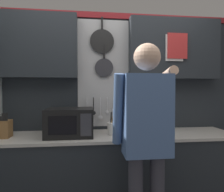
# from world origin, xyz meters

# --- Properties ---
(base_cabinet_counter) EXTENTS (2.59, 0.60, 0.92)m
(base_cabinet_counter) POSITION_xyz_m (0.00, -0.00, 0.46)
(base_cabinet_counter) COLOR #23282D
(base_cabinet_counter) RESTS_ON ground_plane
(back_wall_unit) EXTENTS (3.16, 0.23, 2.33)m
(back_wall_unit) POSITION_xyz_m (0.02, 0.26, 1.50)
(back_wall_unit) COLOR #23282D
(back_wall_unit) RESTS_ON ground_plane
(microwave) EXTENTS (0.48, 0.38, 0.29)m
(microwave) POSITION_xyz_m (-0.51, -0.02, 1.07)
(microwave) COLOR black
(microwave) RESTS_ON base_cabinet_counter
(knife_block) EXTENTS (0.11, 0.15, 0.25)m
(knife_block) POSITION_xyz_m (-1.15, -0.02, 1.02)
(knife_block) COLOR brown
(knife_block) RESTS_ON base_cabinet_counter
(utensil_crock) EXTENTS (0.13, 0.13, 0.34)m
(utensil_crock) POSITION_xyz_m (-0.05, -0.02, 1.00)
(utensil_crock) COLOR white
(utensil_crock) RESTS_ON base_cabinet_counter
(person) EXTENTS (0.54, 0.69, 1.77)m
(person) POSITION_xyz_m (0.15, -0.55, 1.07)
(person) COLOR #383842
(person) RESTS_ON ground_plane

